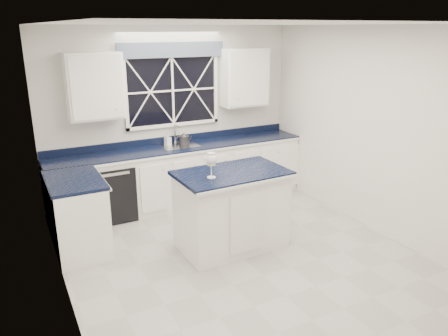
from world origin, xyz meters
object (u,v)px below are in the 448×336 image
island (232,209)px  kettle (184,139)px  faucet (176,133)px  soap_bottle (168,139)px  wine_glass (211,161)px  dishwasher (111,191)px

island → kettle: (0.08, 1.70, 0.52)m
faucet → soap_bottle: faucet is taller
faucet → island: size_ratio=0.22×
island → kettle: size_ratio=5.69×
wine_glass → island: bearing=15.7°
island → wine_glass: wine_glass is taller
faucet → dishwasher: bearing=-170.0°
dishwasher → wine_glass: (0.80, -1.69, 0.80)m
dishwasher → kettle: 1.35m
faucet → wine_glass: size_ratio=1.01×
dishwasher → faucet: faucet is taller
island → faucet: bearing=88.9°
dishwasher → soap_bottle: soap_bottle is taller
faucet → kettle: bearing=-43.5°
dishwasher → island: bearing=-55.0°
dishwasher → wine_glass: size_ratio=2.74×
wine_glass → soap_bottle: size_ratio=1.62×
dishwasher → island: (1.12, -1.60, 0.09)m
faucet → kettle: faucet is taller
kettle → island: bearing=-70.1°
dishwasher → kettle: bearing=4.8°
faucet → kettle: size_ratio=1.26×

